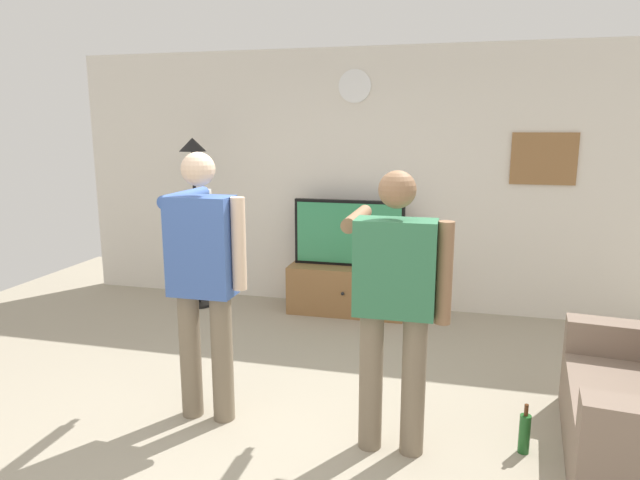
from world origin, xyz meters
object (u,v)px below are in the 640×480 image
tv_stand (347,289)px  beverage_bottle (524,433)px  framed_picture (544,159)px  wall_clock (355,86)px  person_standing_nearer_couch (395,296)px  floor_lamp (194,187)px  person_standing_nearer_lamp (203,272)px  television (349,233)px

tv_stand → beverage_bottle: 2.72m
framed_picture → wall_clock: bearing=-179.8°
wall_clock → beverage_bottle: 3.68m
beverage_bottle → framed_picture: bearing=82.6°
person_standing_nearer_couch → beverage_bottle: person_standing_nearer_couch is taller
floor_lamp → person_standing_nearer_couch: size_ratio=1.08×
wall_clock → person_standing_nearer_lamp: wall_clock is taller
person_standing_nearer_lamp → television: bearing=78.5°
framed_picture → tv_stand: bearing=-171.0°
framed_picture → person_standing_nearer_couch: 2.98m
beverage_bottle → floor_lamp: bearing=146.0°
television → beverage_bottle: size_ratio=3.69×
person_standing_nearer_couch → tv_stand: bearing=107.3°
floor_lamp → person_standing_nearer_lamp: size_ratio=1.02×
television → floor_lamp: 1.69m
television → floor_lamp: (-1.61, -0.19, 0.45)m
floor_lamp → wall_clock: bearing=15.1°
television → person_standing_nearer_couch: 2.56m
wall_clock → television: bearing=-90.0°
tv_stand → television: (-0.00, 0.05, 0.59)m
floor_lamp → person_standing_nearer_lamp: (1.13, -2.17, -0.29)m
person_standing_nearer_lamp → beverage_bottle: bearing=1.6°
wall_clock → person_standing_nearer_couch: size_ratio=0.20×
tv_stand → framed_picture: (1.85, 0.30, 1.36)m
framed_picture → person_standing_nearer_couch: bearing=-112.3°
floor_lamp → person_standing_nearer_couch: (2.36, -2.25, -0.33)m
tv_stand → television: bearing=90.0°
framed_picture → beverage_bottle: framed_picture is taller
framed_picture → person_standing_nearer_couch: framed_picture is taller
framed_picture → person_standing_nearer_lamp: size_ratio=0.35×
wall_clock → person_standing_nearer_couch: bearing=-74.5°
tv_stand → beverage_bottle: size_ratio=3.89×
person_standing_nearer_couch → floor_lamp: bearing=136.3°
framed_picture → floor_lamp: framed_picture is taller
tv_stand → wall_clock: (-0.00, 0.29, 2.06)m
framed_picture → person_standing_nearer_couch: size_ratio=0.36×
person_standing_nearer_lamp → beverage_bottle: (2.00, 0.05, -0.87)m
television → person_standing_nearer_lamp: bearing=-101.5°
person_standing_nearer_lamp → person_standing_nearer_couch: bearing=-4.1°
television → beverage_bottle: 2.85m
tv_stand → wall_clock: wall_clock is taller
tv_stand → television: 0.59m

